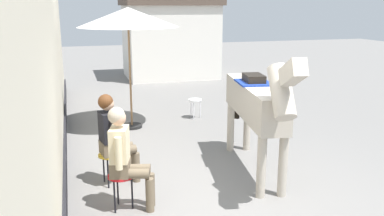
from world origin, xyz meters
name	(u,v)px	position (x,y,z in m)	size (l,w,h in m)	color
ground_plane	(186,135)	(0.00, 3.00, 0.00)	(40.00, 40.00, 0.00)	slate
pub_facade_wall	(46,81)	(-2.55, 1.50, 1.54)	(0.34, 14.00, 3.40)	beige
distant_cottage	(170,28)	(1.40, 10.08, 1.80)	(3.40, 2.60, 3.50)	silver
seated_visitor_near	(125,153)	(-1.60, 0.19, 0.78)	(0.61, 0.48, 1.39)	red
seated_visitor_far	(113,134)	(-1.66, 1.05, 0.78)	(0.61, 0.48, 1.39)	gold
saddled_horse_center	(257,103)	(0.53, 0.81, 1.16)	(0.79, 2.98, 2.06)	#B2A899
cafe_parasol	(128,18)	(-0.98, 3.90, 2.36)	(2.10, 2.10, 2.58)	black
spare_stool_white	(195,102)	(0.58, 4.24, 0.40)	(0.32, 0.32, 0.46)	white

